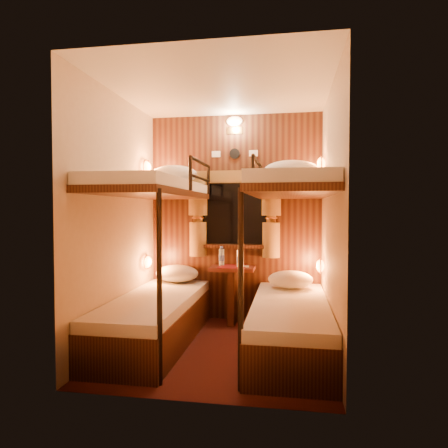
% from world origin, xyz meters
% --- Properties ---
extents(floor, '(2.10, 2.10, 0.00)m').
position_xyz_m(floor, '(0.00, 0.00, 0.00)').
color(floor, black).
rests_on(floor, ground).
extents(ceiling, '(2.10, 2.10, 0.00)m').
position_xyz_m(ceiling, '(0.00, 0.00, 2.40)').
color(ceiling, silver).
rests_on(ceiling, wall_back).
extents(wall_back, '(2.40, 0.00, 2.40)m').
position_xyz_m(wall_back, '(0.00, 1.05, 1.20)').
color(wall_back, '#C6B293').
rests_on(wall_back, floor).
extents(wall_front, '(2.40, 0.00, 2.40)m').
position_xyz_m(wall_front, '(0.00, -1.05, 1.20)').
color(wall_front, '#C6B293').
rests_on(wall_front, floor).
extents(wall_left, '(0.00, 2.40, 2.40)m').
position_xyz_m(wall_left, '(-1.00, 0.00, 1.20)').
color(wall_left, '#C6B293').
rests_on(wall_left, floor).
extents(wall_right, '(0.00, 2.40, 2.40)m').
position_xyz_m(wall_right, '(1.00, 0.00, 1.20)').
color(wall_right, '#C6B293').
rests_on(wall_right, floor).
extents(back_panel, '(2.00, 0.03, 2.40)m').
position_xyz_m(back_panel, '(0.00, 1.04, 1.20)').
color(back_panel, black).
rests_on(back_panel, floor).
extents(bunk_left, '(0.72, 1.90, 1.82)m').
position_xyz_m(bunk_left, '(-0.65, 0.07, 0.56)').
color(bunk_left, black).
rests_on(bunk_left, floor).
extents(bunk_right, '(0.72, 1.90, 1.82)m').
position_xyz_m(bunk_right, '(0.65, 0.07, 0.56)').
color(bunk_right, black).
rests_on(bunk_right, floor).
extents(window, '(1.00, 0.12, 0.79)m').
position_xyz_m(window, '(0.00, 1.00, 1.18)').
color(window, black).
rests_on(window, back_panel).
extents(curtains, '(1.10, 0.22, 1.00)m').
position_xyz_m(curtains, '(0.00, 0.97, 1.26)').
color(curtains, olive).
rests_on(curtains, back_panel).
extents(back_fixtures, '(0.54, 0.09, 0.48)m').
position_xyz_m(back_fixtures, '(0.00, 1.00, 2.25)').
color(back_fixtures, black).
rests_on(back_fixtures, back_panel).
extents(reading_lamps, '(2.00, 0.20, 1.25)m').
position_xyz_m(reading_lamps, '(-0.00, 0.70, 1.24)').
color(reading_lamps, orange).
rests_on(reading_lamps, wall_left).
extents(table, '(0.50, 0.34, 0.66)m').
position_xyz_m(table, '(0.00, 0.85, 0.41)').
color(table, '#542513').
rests_on(table, floor).
extents(bottle_left, '(0.07, 0.07, 0.23)m').
position_xyz_m(bottle_left, '(-0.14, 0.91, 0.75)').
color(bottle_left, '#99BFE5').
rests_on(bottle_left, table).
extents(bottle_right, '(0.06, 0.06, 0.22)m').
position_xyz_m(bottle_right, '(0.08, 0.82, 0.75)').
color(bottle_right, '#99BFE5').
rests_on(bottle_right, table).
extents(sachet_a, '(0.10, 0.08, 0.01)m').
position_xyz_m(sachet_a, '(0.14, 0.85, 0.65)').
color(sachet_a, silver).
rests_on(sachet_a, table).
extents(sachet_b, '(0.08, 0.07, 0.01)m').
position_xyz_m(sachet_b, '(0.14, 0.91, 0.65)').
color(sachet_b, silver).
rests_on(sachet_b, table).
extents(pillow_lower_left, '(0.50, 0.36, 0.20)m').
position_xyz_m(pillow_lower_left, '(-0.65, 0.84, 0.56)').
color(pillow_lower_left, silver).
rests_on(pillow_lower_left, bunk_left).
extents(pillow_lower_right, '(0.48, 0.34, 0.19)m').
position_xyz_m(pillow_lower_right, '(0.65, 0.68, 0.55)').
color(pillow_lower_right, silver).
rests_on(pillow_lower_right, bunk_right).
extents(pillow_upper_left, '(0.53, 0.38, 0.21)m').
position_xyz_m(pillow_upper_left, '(-0.65, 0.73, 1.69)').
color(pillow_upper_left, silver).
rests_on(pillow_upper_left, bunk_left).
extents(pillow_upper_right, '(0.60, 0.43, 0.24)m').
position_xyz_m(pillow_upper_right, '(0.65, 0.71, 1.71)').
color(pillow_upper_right, silver).
rests_on(pillow_upper_right, bunk_right).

